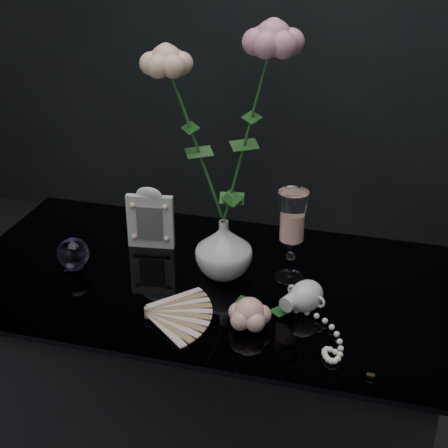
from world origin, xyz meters
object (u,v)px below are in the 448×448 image
(paperweight, at_px, (73,253))
(pearl_jar, at_px, (306,295))
(picture_frame, at_px, (150,217))
(wine_glass, at_px, (291,237))
(loose_rose, at_px, (249,313))
(vase, at_px, (224,248))

(paperweight, bearing_deg, pearl_jar, -2.79)
(picture_frame, bearing_deg, wine_glass, -17.65)
(paperweight, xyz_separation_m, pearl_jar, (0.52, -0.03, -0.00))
(loose_rose, height_order, pearl_jar, pearl_jar)
(pearl_jar, bearing_deg, paperweight, -158.05)
(loose_rose, bearing_deg, picture_frame, 116.11)
(picture_frame, xyz_separation_m, paperweight, (-0.13, -0.14, -0.04))
(wine_glass, height_order, pearl_jar, wine_glass)
(wine_glass, bearing_deg, loose_rose, -102.39)
(picture_frame, relative_size, paperweight, 2.15)
(pearl_jar, bearing_deg, picture_frame, -177.86)
(picture_frame, height_order, paperweight, picture_frame)
(vase, relative_size, pearl_jar, 0.57)
(picture_frame, height_order, loose_rose, picture_frame)
(paperweight, bearing_deg, vase, 10.34)
(pearl_jar, bearing_deg, vase, -178.96)
(wine_glass, relative_size, picture_frame, 1.36)
(picture_frame, distance_m, pearl_jar, 0.43)
(picture_frame, bearing_deg, vase, -29.17)
(wine_glass, bearing_deg, vase, -172.78)
(loose_rose, xyz_separation_m, pearl_jar, (0.09, 0.09, 0.00))
(paperweight, relative_size, loose_rose, 0.39)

